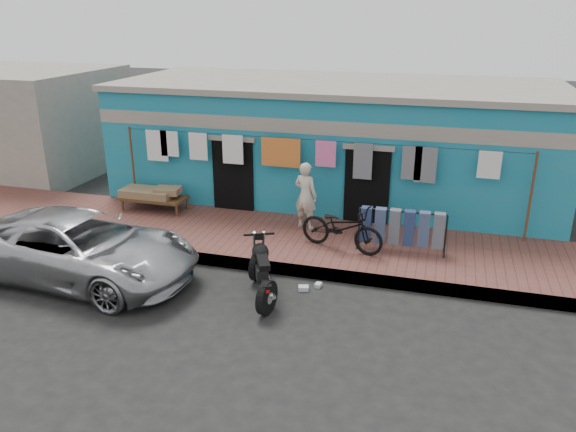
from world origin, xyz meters
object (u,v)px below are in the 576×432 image
object	(u,v)px
car	(80,247)
jeans_rack	(402,229)
seated_person	(306,196)
charpoy	(155,199)
bicycle	(342,223)
motorcycle	(262,270)

from	to	relation	value
car	jeans_rack	world-z (taller)	car
seated_person	charpoy	size ratio (longest dim) A/B	0.92
car	charpoy	world-z (taller)	car
charpoy	bicycle	bearing A→B (deg)	-12.98
seated_person	jeans_rack	bearing A→B (deg)	-178.78
bicycle	jeans_rack	world-z (taller)	bicycle
motorcycle	charpoy	world-z (taller)	motorcycle
seated_person	charpoy	xyz separation A→B (m)	(-4.16, 0.17, -0.52)
bicycle	car	bearing A→B (deg)	130.64
bicycle	jeans_rack	xyz separation A→B (m)	(1.27, 0.34, -0.15)
motorcycle	jeans_rack	size ratio (longest dim) A/B	0.92
seated_person	bicycle	bearing A→B (deg)	154.09
seated_person	motorcycle	bearing A→B (deg)	106.72
car	charpoy	distance (m)	3.62
car	charpoy	xyz separation A→B (m)	(-0.29, 3.61, -0.16)
car	charpoy	bearing A→B (deg)	8.85
bicycle	jeans_rack	size ratio (longest dim) A/B	0.97
motorcycle	charpoy	xyz separation A→B (m)	(-4.10, 3.31, -0.01)
jeans_rack	charpoy	bearing A→B (deg)	172.40
car	jeans_rack	distance (m)	6.79
seated_person	bicycle	size ratio (longest dim) A/B	0.85
car	seated_person	distance (m)	5.18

